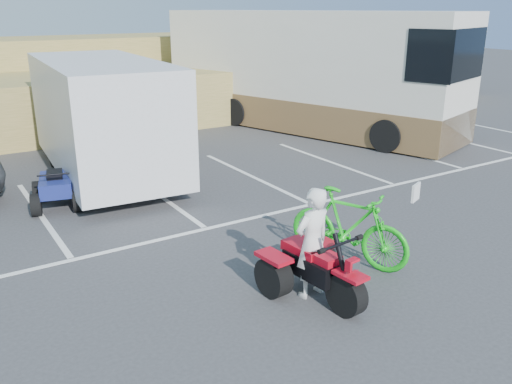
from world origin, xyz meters
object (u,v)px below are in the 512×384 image
red_trike_atv (317,298)px  cargo_trailer (103,115)px  quad_atv_blue (59,206)px  green_dirt_bike (348,227)px  quad_atv_green (100,182)px  rv_motorhome (307,79)px  rider (312,243)px

red_trike_atv → cargo_trailer: (-0.71, 8.08, 1.65)m
quad_atv_blue → green_dirt_bike: bearing=-43.5°
green_dirt_bike → quad_atv_green: bearing=85.8°
green_dirt_bike → cargo_trailer: (-1.94, 7.35, 0.97)m
red_trike_atv → rv_motorhome: size_ratio=0.15×
rv_motorhome → quad_atv_blue: bearing=-176.8°
cargo_trailer → rv_motorhome: size_ratio=0.57×
quad_atv_green → cargo_trailer: bearing=38.3°
quad_atv_blue → quad_atv_green: (1.35, 1.26, 0.00)m
quad_atv_green → rv_motorhome: bearing=4.8°
red_trike_atv → quad_atv_blue: red_trike_atv is taller
green_dirt_bike → rv_motorhome: rv_motorhome is taller
rider → red_trike_atv: bearing=90.0°
cargo_trailer → quad_atv_blue: (-1.71, -1.69, -1.65)m
rv_motorhome → rider: bearing=-144.7°
green_dirt_bike → cargo_trailer: 7.67m
red_trike_atv → rv_motorhome: 12.79m
green_dirt_bike → quad_atv_blue: size_ratio=1.56×
quad_atv_green → green_dirt_bike: bearing=-83.3°
red_trike_atv → green_dirt_bike: (1.24, 0.72, 0.67)m
rv_motorhome → quad_atv_green: rv_motorhome is taller
green_dirt_bike → quad_atv_blue: (-3.65, 5.66, -0.67)m
quad_atv_blue → quad_atv_green: size_ratio=1.05×
green_dirt_bike → rv_motorhome: size_ratio=0.19×
quad_atv_blue → cargo_trailer: bearing=58.5°
green_dirt_bike → quad_atv_green: (-2.30, 6.92, -0.67)m
cargo_trailer → rider: bearing=-80.8°
rider → rv_motorhome: rv_motorhome is taller
rv_motorhome → green_dirt_bike: bearing=-141.4°
cargo_trailer → rv_motorhome: 8.50m
red_trike_atv → rider: bearing=90.0°
rider → quad_atv_green: 7.62m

